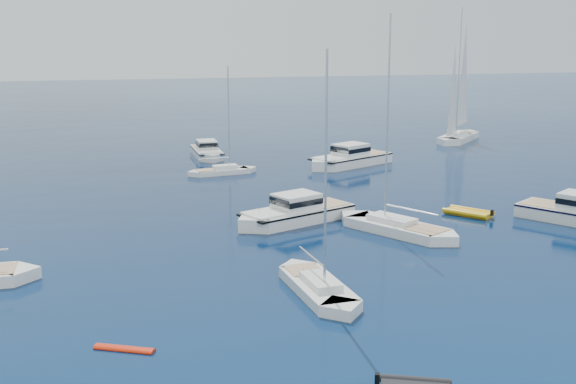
# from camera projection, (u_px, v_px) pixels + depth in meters

# --- Properties ---
(ground) EXTENTS (400.00, 400.00, 0.00)m
(ground) POSITION_uv_depth(u_px,v_px,m) (476.00, 342.00, 34.66)
(ground) COLOR navy
(ground) RESTS_ON ground
(motor_cruiser_centre) EXTENTS (11.28, 7.41, 2.85)m
(motor_cruiser_centre) POSITION_uv_depth(u_px,v_px,m) (294.00, 222.00, 56.39)
(motor_cruiser_centre) COLOR white
(motor_cruiser_centre) RESTS_ON ground
(motor_cruiser_distant) EXTENTS (11.99, 8.64, 3.07)m
(motor_cruiser_distant) POSITION_uv_depth(u_px,v_px,m) (349.00, 166.00, 80.00)
(motor_cruiser_distant) COLOR white
(motor_cruiser_distant) RESTS_ON ground
(motor_cruiser_horizon) EXTENTS (3.09, 9.50, 2.48)m
(motor_cruiser_horizon) POSITION_uv_depth(u_px,v_px,m) (207.00, 157.00, 85.58)
(motor_cruiser_horizon) COLOR silver
(motor_cruiser_horizon) RESTS_ON ground
(sailboat_fore) EXTENTS (3.25, 9.75, 14.08)m
(sailboat_fore) POSITION_uv_depth(u_px,v_px,m) (318.00, 293.00, 41.15)
(sailboat_fore) COLOR silver
(sailboat_fore) RESTS_ON ground
(sailboat_mid_r) EXTENTS (8.13, 10.96, 16.24)m
(sailboat_mid_r) POSITION_uv_depth(u_px,v_px,m) (396.00, 232.00, 53.51)
(sailboat_mid_r) COLOR white
(sailboat_mid_r) RESTS_ON ground
(sailboat_centre) EXTENTS (7.99, 3.27, 11.42)m
(sailboat_centre) POSITION_uv_depth(u_px,v_px,m) (223.00, 174.00, 75.34)
(sailboat_centre) COLOR white
(sailboat_centre) RESTS_ON ground
(sailboat_sails_far) EXTENTS (10.80, 11.07, 18.05)m
(sailboat_sails_far) POSITION_uv_depth(u_px,v_px,m) (458.00, 141.00, 98.22)
(sailboat_sails_far) COLOR white
(sailboat_sails_far) RESTS_ON ground
(tender_yellow) EXTENTS (4.10, 4.46, 0.95)m
(tender_yellow) POSITION_uv_depth(u_px,v_px,m) (468.00, 215.00, 58.49)
(tender_yellow) COLOR #D59C0C
(tender_yellow) RESTS_ON ground
(kayak_orange) EXTENTS (2.84, 1.78, 0.30)m
(kayak_orange) POSITION_uv_depth(u_px,v_px,m) (124.00, 350.00, 33.81)
(kayak_orange) COLOR red
(kayak_orange) RESTS_ON ground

